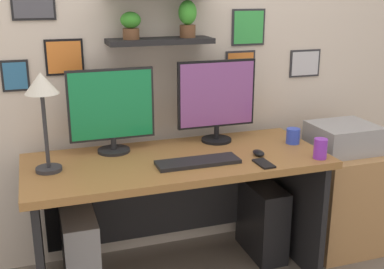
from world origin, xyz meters
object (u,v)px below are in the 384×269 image
Objects in this scene: coffee_mug at (293,136)px; water_cup at (320,149)px; desk at (175,190)px; cell_phone at (264,164)px; computer_mouse at (259,153)px; computer_tower_left at (80,252)px; monitor_right at (217,99)px; drawer_cabinet at (337,198)px; computer_tower_right at (262,219)px; monitor_left at (112,109)px; printer at (343,138)px; keyboard at (198,162)px; desk_lamp at (42,95)px.

water_cup is (0.00, -0.28, 0.01)m from coffee_mug.
desk is 11.60× the size of cell_phone.
computer_mouse is 0.64× the size of cell_phone.
computer_mouse reaches higher than computer_tower_left.
drawer_cabinet is (0.79, -0.16, -0.68)m from monitor_right.
computer_tower_right is (0.19, 0.35, -0.52)m from cell_phone.
monitor_left reaches higher than cell_phone.
monitor_right is (0.62, -0.00, 0.02)m from monitor_left.
cell_phone is at bearing -118.53° from computer_tower_right.
printer reaches higher than drawer_cabinet.
monitor_right reaches higher than computer_tower_left.
water_cup is at bearing -3.38° from cell_phone.
keyboard is 4.89× the size of computer_mouse.
monitor_left is at bearing 138.32° from keyboard.
computer_tower_right is (1.13, 0.04, 0.00)m from computer_tower_left.
printer is at bearing 4.37° from coffee_mug.
monitor_right reaches higher than coffee_mug.
drawer_cabinet is at bearing -11.72° from monitor_right.
printer is at bearing 13.67° from computer_mouse.
water_cup is at bearing -89.11° from coffee_mug.
computer_tower_left is (-0.54, 0.02, -0.31)m from desk.
printer is (1.02, 0.18, -0.02)m from keyboard.
drawer_cabinet is at bearing 1.11° from desk_lamp.
monitor_left reaches higher than keyboard.
desk is 0.62m from computer_tower_left.
drawer_cabinet is (0.66, 0.16, -0.44)m from computer_mouse.
computer_mouse is 0.24× the size of printer.
water_cup is 0.68m from drawer_cabinet.
desk_lamp is 1.07× the size of computer_tower_right.
cell_phone is 0.30× the size of computer_tower_left.
computer_mouse is 0.14m from cell_phone.
drawer_cabinet is at bearing 9.84° from keyboard.
printer is (0.79, -0.16, -0.27)m from monitor_right.
coffee_mug is 0.28m from water_cup.
desk is 1.11m from printer.
cell_phone is 1.27× the size of water_cup.
desk_lamp reaches higher than monitor_right.
desk_lamp is 0.92m from computer_tower_left.
monitor_right is at bearing 158.60° from computer_tower_right.
monitor_right is 3.45× the size of cell_phone.
computer_mouse is 0.19× the size of computer_tower_left.
cell_phone reaches higher than computer_tower_left.
computer_tower_right is (-0.13, 0.08, -0.56)m from coffee_mug.
keyboard is 4.00× the size of water_cup.
monitor_right is 4.40× the size of water_cup.
computer_tower_right is (-0.51, 0.05, -0.51)m from printer.
drawer_cabinet is (1.76, 0.03, -0.81)m from desk_lamp.
coffee_mug reaches higher than drawer_cabinet.
keyboard is 0.94× the size of computer_tower_right.
computer_tower_right is at bearing 4.04° from desk_lamp.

